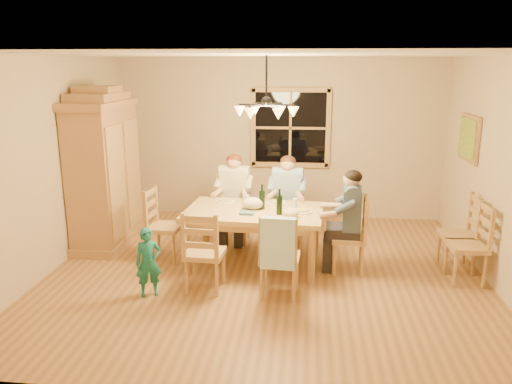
# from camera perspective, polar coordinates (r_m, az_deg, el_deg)

# --- Properties ---
(floor) EXTENTS (5.50, 5.50, 0.00)m
(floor) POSITION_cam_1_polar(r_m,az_deg,el_deg) (6.50, 1.09, -9.14)
(floor) COLOR brown
(floor) RESTS_ON ground
(ceiling) EXTENTS (5.50, 5.00, 0.02)m
(ceiling) POSITION_cam_1_polar(r_m,az_deg,el_deg) (5.95, 1.22, 15.41)
(ceiling) COLOR white
(ceiling) RESTS_ON wall_back
(wall_back) EXTENTS (5.50, 0.02, 2.70)m
(wall_back) POSITION_cam_1_polar(r_m,az_deg,el_deg) (8.54, 2.59, 6.05)
(wall_back) COLOR tan
(wall_back) RESTS_ON floor
(wall_left) EXTENTS (0.02, 5.00, 2.70)m
(wall_left) POSITION_cam_1_polar(r_m,az_deg,el_deg) (6.88, -22.36, 2.89)
(wall_left) COLOR tan
(wall_left) RESTS_ON floor
(wall_right) EXTENTS (0.02, 5.00, 2.70)m
(wall_right) POSITION_cam_1_polar(r_m,az_deg,el_deg) (6.46, 26.24, 1.79)
(wall_right) COLOR tan
(wall_right) RESTS_ON floor
(window) EXTENTS (1.30, 0.06, 1.30)m
(window) POSITION_cam_1_polar(r_m,az_deg,el_deg) (8.47, 3.95, 7.32)
(window) COLOR black
(window) RESTS_ON wall_back
(painting) EXTENTS (0.06, 0.78, 0.64)m
(painting) POSITION_cam_1_polar(r_m,az_deg,el_deg) (7.53, 23.14, 5.68)
(painting) COLOR #A16D46
(painting) RESTS_ON wall_right
(chandelier) EXTENTS (0.77, 0.68, 0.71)m
(chandelier) POSITION_cam_1_polar(r_m,az_deg,el_deg) (5.97, 1.18, 9.43)
(chandelier) COLOR black
(chandelier) RESTS_ON ceiling
(armoire) EXTENTS (0.66, 1.40, 2.30)m
(armoire) POSITION_cam_1_polar(r_m,az_deg,el_deg) (7.56, -16.90, 2.05)
(armoire) COLOR #A16D46
(armoire) RESTS_ON floor
(dining_table) EXTENTS (1.83, 1.19, 0.76)m
(dining_table) POSITION_cam_1_polar(r_m,az_deg,el_deg) (6.51, -0.21, -2.91)
(dining_table) COLOR tan
(dining_table) RESTS_ON floor
(chair_far_left) EXTENTS (0.47, 0.45, 0.99)m
(chair_far_left) POSITION_cam_1_polar(r_m,az_deg,el_deg) (7.47, -2.46, -3.45)
(chair_far_left) COLOR #AE894C
(chair_far_left) RESTS_ON floor
(chair_far_right) EXTENTS (0.47, 0.45, 0.99)m
(chair_far_right) POSITION_cam_1_polar(r_m,az_deg,el_deg) (7.36, 3.55, -3.76)
(chair_far_right) COLOR #AE894C
(chair_far_right) RESTS_ON floor
(chair_near_left) EXTENTS (0.47, 0.45, 0.99)m
(chair_near_left) POSITION_cam_1_polar(r_m,az_deg,el_deg) (5.96, -5.83, -8.33)
(chair_near_left) COLOR #AE894C
(chair_near_left) RESTS_ON floor
(chair_near_right) EXTENTS (0.47, 0.45, 0.99)m
(chair_near_right) POSITION_cam_1_polar(r_m,az_deg,el_deg) (5.80, 2.72, -8.93)
(chair_near_right) COLOR #AE894C
(chair_near_right) RESTS_ON floor
(chair_end_left) EXTENTS (0.45, 0.47, 0.99)m
(chair_end_left) POSITION_cam_1_polar(r_m,az_deg,el_deg) (6.92, -10.30, -5.16)
(chair_end_left) COLOR #AE894C
(chair_end_left) RESTS_ON floor
(chair_end_right) EXTENTS (0.45, 0.47, 0.99)m
(chair_end_right) POSITION_cam_1_polar(r_m,az_deg,el_deg) (6.54, 10.51, -6.38)
(chair_end_right) COLOR #AE894C
(chair_end_right) RESTS_ON floor
(adult_woman) EXTENTS (0.41, 0.44, 0.87)m
(adult_woman) POSITION_cam_1_polar(r_m,az_deg,el_deg) (7.33, -2.50, 0.56)
(adult_woman) COLOR beige
(adult_woman) RESTS_ON floor
(adult_plaid_man) EXTENTS (0.41, 0.44, 0.87)m
(adult_plaid_man) POSITION_cam_1_polar(r_m,az_deg,el_deg) (7.21, 3.61, 0.30)
(adult_plaid_man) COLOR #2D597D
(adult_plaid_man) RESTS_ON floor
(adult_slate_man) EXTENTS (0.44, 0.41, 0.87)m
(adult_slate_man) POSITION_cam_1_polar(r_m,az_deg,el_deg) (6.37, 10.73, -1.85)
(adult_slate_man) COLOR #425169
(adult_slate_man) RESTS_ON floor
(towel) EXTENTS (0.39, 0.12, 0.58)m
(towel) POSITION_cam_1_polar(r_m,az_deg,el_deg) (5.47, 2.53, -5.90)
(towel) COLOR #B6DEF6
(towel) RESTS_ON chair_near_right
(wine_bottle_a) EXTENTS (0.08, 0.08, 0.33)m
(wine_bottle_a) POSITION_cam_1_polar(r_m,az_deg,el_deg) (6.47, 0.69, -0.54)
(wine_bottle_a) COLOR black
(wine_bottle_a) RESTS_ON dining_table
(wine_bottle_b) EXTENTS (0.08, 0.08, 0.33)m
(wine_bottle_b) POSITION_cam_1_polar(r_m,az_deg,el_deg) (6.25, 2.69, -1.11)
(wine_bottle_b) COLOR black
(wine_bottle_b) RESTS_ON dining_table
(plate_woman) EXTENTS (0.26, 0.26, 0.02)m
(plate_woman) POSITION_cam_1_polar(r_m,az_deg,el_deg) (6.86, -3.59, -1.05)
(plate_woman) COLOR white
(plate_woman) RESTS_ON dining_table
(plate_plaid) EXTENTS (0.26, 0.26, 0.02)m
(plate_plaid) POSITION_cam_1_polar(r_m,az_deg,el_deg) (6.76, 2.32, -1.26)
(plate_plaid) COLOR white
(plate_plaid) RESTS_ON dining_table
(plate_slate) EXTENTS (0.26, 0.26, 0.02)m
(plate_slate) POSITION_cam_1_polar(r_m,az_deg,el_deg) (6.41, 5.30, -2.21)
(plate_slate) COLOR white
(plate_slate) RESTS_ON dining_table
(wine_glass_a) EXTENTS (0.06, 0.06, 0.14)m
(wine_glass_a) POSITION_cam_1_polar(r_m,az_deg,el_deg) (6.68, -1.03, -0.92)
(wine_glass_a) COLOR silver
(wine_glass_a) RESTS_ON dining_table
(wine_glass_b) EXTENTS (0.06, 0.06, 0.14)m
(wine_glass_b) POSITION_cam_1_polar(r_m,az_deg,el_deg) (6.52, 4.47, -1.34)
(wine_glass_b) COLOR silver
(wine_glass_b) RESTS_ON dining_table
(cap) EXTENTS (0.20, 0.20, 0.11)m
(cap) POSITION_cam_1_polar(r_m,az_deg,el_deg) (6.16, 3.97, -2.43)
(cap) COLOR tan
(cap) RESTS_ON dining_table
(napkin) EXTENTS (0.19, 0.15, 0.03)m
(napkin) POSITION_cam_1_polar(r_m,az_deg,el_deg) (6.30, -1.06, -2.40)
(napkin) COLOR slate
(napkin) RESTS_ON dining_table
(cloth_bundle) EXTENTS (0.28, 0.22, 0.15)m
(cloth_bundle) POSITION_cam_1_polar(r_m,az_deg,el_deg) (6.50, -0.37, -1.29)
(cloth_bundle) COLOR #CCB094
(cloth_bundle) RESTS_ON dining_table
(child) EXTENTS (0.35, 0.30, 0.81)m
(child) POSITION_cam_1_polar(r_m,az_deg,el_deg) (5.87, -12.19, -7.87)
(child) COLOR #197070
(child) RESTS_ON floor
(chair_spare_front) EXTENTS (0.44, 0.46, 0.99)m
(chair_spare_front) POSITION_cam_1_polar(r_m,az_deg,el_deg) (6.65, 22.81, -6.96)
(chair_spare_front) COLOR #AE894C
(chair_spare_front) RESTS_ON floor
(chair_spare_back) EXTENTS (0.42, 0.44, 0.99)m
(chair_spare_back) POSITION_cam_1_polar(r_m,az_deg,el_deg) (7.01, 21.90, -5.78)
(chair_spare_back) COLOR #AE894C
(chair_spare_back) RESTS_ON floor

